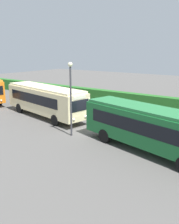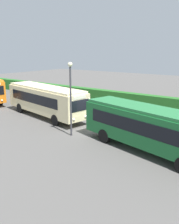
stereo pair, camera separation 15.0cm
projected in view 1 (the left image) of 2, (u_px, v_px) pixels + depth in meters
The scene contains 5 objects.
ground_plane at pixel (87, 128), 21.54m from camera, with size 98.79×98.79×0.00m, color #514F4C.
bus_cream at pixel (45, 99), 24.68m from camera, with size 10.72×4.23×3.05m.
bus_green at pixel (151, 127), 16.06m from camera, with size 10.38×4.60×2.95m.
hedge_row at pixel (135, 101), 28.57m from camera, with size 61.39×1.05×1.69m, color #246222.
lamppost at pixel (71, 91), 18.68m from camera, with size 0.36×0.36×5.70m.
Camera 1 is at (12.39, -16.42, 6.56)m, focal length 39.77 mm.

